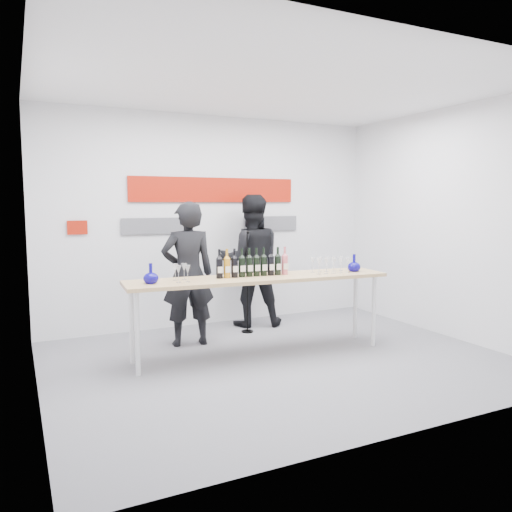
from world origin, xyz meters
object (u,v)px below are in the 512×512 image
Objects in this scene: presenter_right at (251,261)px; presenter_left at (188,274)px; mic_stand at (247,302)px; tasting_table at (260,283)px.

presenter_left is at bearing 44.43° from presenter_right.
presenter_left is 0.95× the size of presenter_right.
presenter_right is at bearing 37.04° from mic_stand.
presenter_right reaches higher than presenter_left.
mic_stand reaches higher than tasting_table.
presenter_left is (-0.62, 0.76, 0.04)m from tasting_table.
presenter_right reaches higher than tasting_table.
presenter_right is (1.13, 0.57, 0.05)m from presenter_left.
presenter_left reaches higher than tasting_table.
tasting_table is at bearing 86.60° from presenter_right.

